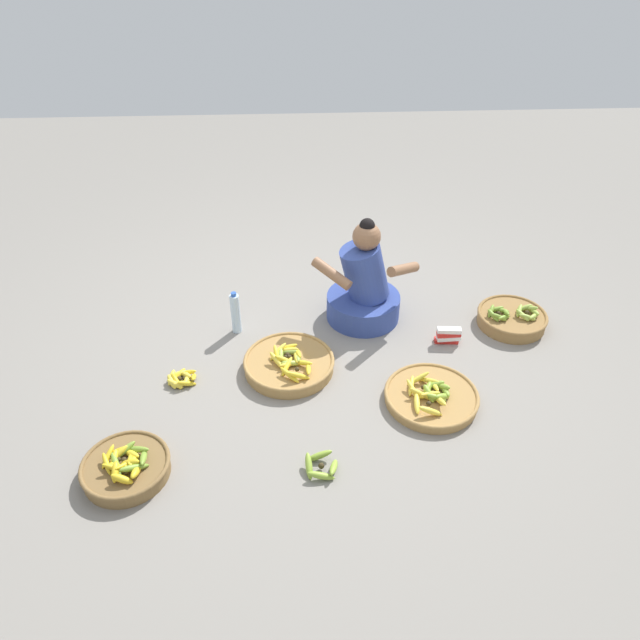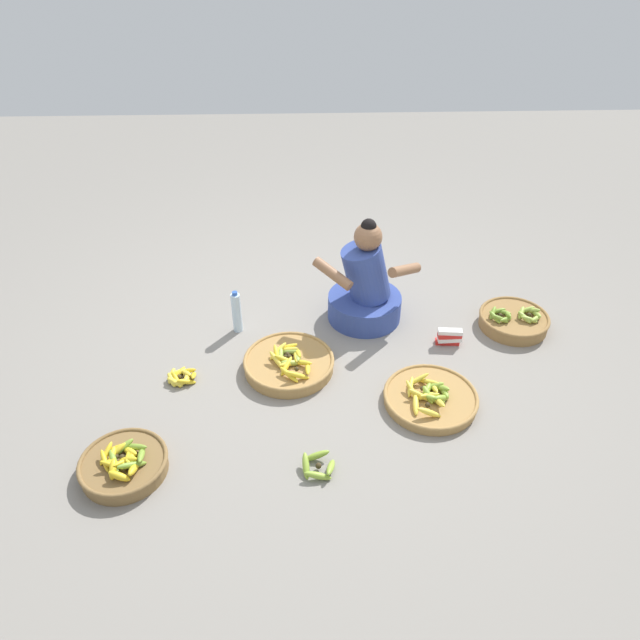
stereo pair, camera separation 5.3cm
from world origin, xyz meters
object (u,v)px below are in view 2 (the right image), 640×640
at_px(packet_carton_stack, 449,337).
at_px(banana_basket_front_center, 514,320).
at_px(banana_basket_mid_right, 430,397).
at_px(banana_basket_near_bicycle, 124,464).
at_px(vendor_woman_front, 365,289).
at_px(water_bottle, 237,312).
at_px(loose_bananas_near_vendor, 318,466).
at_px(loose_bananas_back_right, 181,377).
at_px(banana_basket_front_left, 289,363).

bearing_deg(packet_carton_stack, banana_basket_front_center, 20.05).
xyz_separation_m(banana_basket_mid_right, packet_carton_stack, (0.23, 0.56, 0.02)).
bearing_deg(banana_basket_near_bicycle, banana_basket_mid_right, 15.08).
distance_m(vendor_woman_front, banana_basket_mid_right, 0.96).
bearing_deg(banana_basket_near_bicycle, water_bottle, 67.51).
xyz_separation_m(water_bottle, packet_carton_stack, (1.44, -0.21, -0.09)).
height_order(loose_bananas_near_vendor, packet_carton_stack, packet_carton_stack).
distance_m(banana_basket_mid_right, loose_bananas_back_right, 1.55).
bearing_deg(banana_basket_mid_right, water_bottle, 147.76).
distance_m(banana_basket_front_center, banana_basket_front_left, 1.63).
height_order(vendor_woman_front, banana_basket_mid_right, vendor_woman_front).
relative_size(banana_basket_near_bicycle, loose_bananas_back_right, 2.30).
relative_size(banana_basket_front_left, packet_carton_stack, 3.37).
xyz_separation_m(vendor_woman_front, banana_basket_front_center, (1.04, -0.15, -0.19)).
relative_size(banana_basket_front_left, water_bottle, 1.82).
bearing_deg(packet_carton_stack, water_bottle, 171.83).
bearing_deg(loose_bananas_back_right, banana_basket_front_center, 12.21).
bearing_deg(water_bottle, loose_bananas_near_vendor, -67.57).
height_order(banana_basket_mid_right, loose_bananas_near_vendor, banana_basket_mid_right).
distance_m(loose_bananas_back_right, packet_carton_stack, 1.79).
bearing_deg(banana_basket_front_center, loose_bananas_near_vendor, -139.03).
distance_m(vendor_woman_front, water_bottle, 0.91).
xyz_separation_m(banana_basket_near_bicycle, banana_basket_front_center, (2.44, 1.20, 0.00)).
bearing_deg(vendor_woman_front, packet_carton_stack, -30.97).
xyz_separation_m(banana_basket_mid_right, water_bottle, (-1.21, 0.76, 0.11)).
height_order(banana_basket_front_center, packet_carton_stack, banana_basket_front_center).
xyz_separation_m(banana_basket_front_center, loose_bananas_back_right, (-2.25, -0.49, -0.03)).
distance_m(banana_basket_front_center, loose_bananas_near_vendor, 1.88).
height_order(banana_basket_mid_right, water_bottle, water_bottle).
xyz_separation_m(loose_bananas_back_right, water_bottle, (0.32, 0.51, 0.12)).
distance_m(banana_basket_mid_right, banana_basket_near_bicycle, 1.78).
bearing_deg(loose_bananas_back_right, banana_basket_front_left, 7.26).
distance_m(vendor_woman_front, banana_basket_front_left, 0.79).
bearing_deg(loose_bananas_near_vendor, banana_basket_mid_right, 35.34).
bearing_deg(loose_bananas_near_vendor, loose_bananas_back_right, 138.48).
bearing_deg(banana_basket_near_bicycle, banana_basket_front_center, 26.19).
height_order(banana_basket_mid_right, banana_basket_front_center, banana_basket_front_center).
xyz_separation_m(loose_bananas_back_right, packet_carton_stack, (1.76, 0.31, 0.03)).
height_order(vendor_woman_front, water_bottle, vendor_woman_front).
xyz_separation_m(banana_basket_front_left, packet_carton_stack, (1.08, 0.22, 0.01)).
bearing_deg(loose_bananas_near_vendor, banana_basket_front_center, 40.97).
distance_m(banana_basket_mid_right, banana_basket_front_center, 1.03).
bearing_deg(banana_basket_front_left, banana_basket_front_center, 14.29).
xyz_separation_m(loose_bananas_near_vendor, water_bottle, (-0.52, 1.26, 0.12)).
relative_size(banana_basket_front_center, banana_basket_front_left, 0.83).
distance_m(loose_bananas_back_right, loose_bananas_near_vendor, 1.12).
xyz_separation_m(vendor_woman_front, banana_basket_front_left, (-0.54, -0.55, -0.20)).
height_order(banana_basket_front_center, water_bottle, water_bottle).
height_order(banana_basket_front_center, banana_basket_front_left, banana_basket_front_center).
height_order(banana_basket_near_bicycle, banana_basket_front_center, same).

